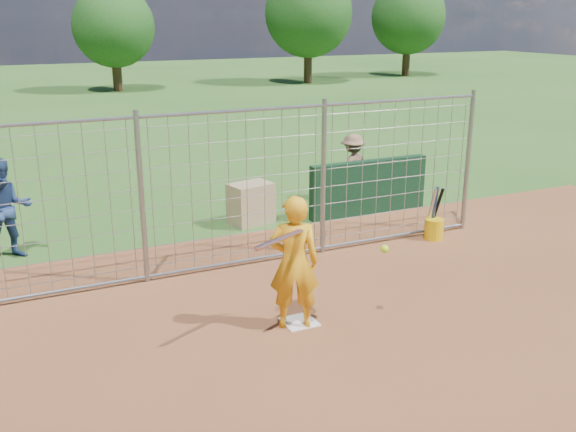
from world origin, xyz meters
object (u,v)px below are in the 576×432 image
bystander_c (353,168)px  bucket_with_bats (434,226)px  equipment_bin (251,204)px  bystander_a (6,209)px  batter (294,263)px

bystander_c → bucket_with_bats: size_ratio=1.49×
equipment_bin → bucket_with_bats: (2.65, -2.22, -0.15)m
bucket_with_bats → bystander_a: bearing=162.7°
bystander_a → bucket_with_bats: bystander_a is taller
batter → bystander_c: 6.10m
batter → equipment_bin: bearing=-82.3°
batter → bucket_with_bats: size_ratio=1.81×
bystander_a → bystander_c: size_ratio=1.17×
batter → equipment_bin: 4.40m
batter → bystander_a: 5.27m
bystander_c → equipment_bin: (-2.61, -0.62, -0.33)m
bystander_a → equipment_bin: 4.32m
equipment_bin → bucket_with_bats: size_ratio=0.82×
batter → equipment_bin: size_ratio=2.21×
bystander_a → bystander_c: (6.91, 0.67, -0.12)m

